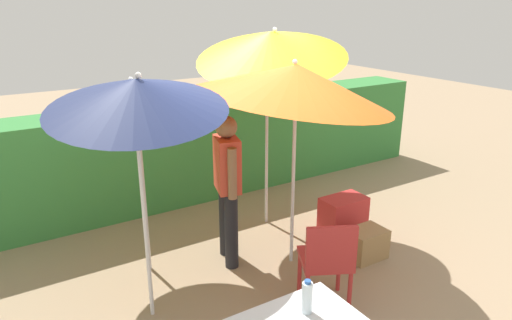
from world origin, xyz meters
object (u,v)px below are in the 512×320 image
Objects in this scene: chair_plastic at (327,259)px; umbrella_orange at (295,82)px; umbrella_rainbow at (271,45)px; person_vendor at (227,179)px; cooler_box at (343,216)px; bottle_water at (307,297)px; crate_cardboard at (366,244)px; umbrella_yellow at (137,95)px; umbrella_navy at (134,95)px.

umbrella_orange is at bearing 74.91° from chair_plastic.
umbrella_rainbow reaches higher than umbrella_orange.
umbrella_rainbow reaches higher than person_vendor.
chair_plastic reaches higher than cooler_box.
cooler_box is 2.65m from bottle_water.
bottle_water reaches higher than chair_plastic.
crate_cardboard is (0.42, -1.28, -2.03)m from umbrella_rainbow.
umbrella_yellow is 1.04× the size of umbrella_navy.
umbrella_navy reaches higher than bottle_water.
umbrella_rainbow is 1.43× the size of person_vendor.
cooler_box is at bearing -12.02° from umbrella_navy.
chair_plastic is at bearing -28.73° from umbrella_yellow.
umbrella_orange is 1.03× the size of umbrella_navy.
umbrella_yellow is 2.14m from chair_plastic.
cooler_box is at bearing -53.13° from umbrella_rainbow.
umbrella_orange is 1.20m from person_vendor.
umbrella_yellow is 1.53m from person_vendor.
umbrella_rainbow is at bearing 31.26° from person_vendor.
bottle_water is at bearing -145.81° from crate_cardboard.
umbrella_yellow is at bearing 110.02° from bottle_water.
umbrella_yellow is at bearing -152.27° from umbrella_rainbow.
umbrella_navy is at bearing 155.84° from umbrella_orange.
bottle_water is (-0.81, -0.74, 0.35)m from chair_plastic.
umbrella_rainbow reaches higher than chair_plastic.
person_vendor reaches higher than bottle_water.
umbrella_yellow is 2.95m from crate_cardboard.
chair_plastic is (-0.23, -0.85, -1.42)m from umbrella_orange.
umbrella_yellow reaches higher than bottle_water.
umbrella_orange is at bearing -24.16° from umbrella_navy.
cooler_box is 2.21× the size of bottle_water.
cooler_box is (0.56, -0.74, -1.96)m from umbrella_rainbow.
cooler_box is (1.43, -0.21, -0.70)m from person_vendor.
umbrella_rainbow is at bearing 70.81° from umbrella_orange.
umbrella_navy is at bearing -171.06° from umbrella_rainbow.
umbrella_orange is at bearing 56.81° from bottle_water.
person_vendor is at bearing -148.74° from umbrella_rainbow.
umbrella_navy is 2.88m from crate_cardboard.
chair_plastic is 1.68× the size of cooler_box.
bottle_water is at bearing -123.19° from umbrella_orange.
chair_plastic is 1.11m from crate_cardboard.
umbrella_navy is at bearing 154.38° from crate_cardboard.
umbrella_rainbow is 2.44m from crate_cardboard.
cooler_box is at bearing 9.25° from umbrella_orange.
umbrella_yellow is (-1.89, -0.99, -0.21)m from umbrella_rainbow.
bottle_water is at bearing -118.58° from umbrella_rainbow.
crate_cardboard is (0.95, 0.46, -0.35)m from chair_plastic.
umbrella_yellow reaches higher than umbrella_orange.
umbrella_navy is 4.14× the size of cooler_box.
umbrella_yellow is 9.48× the size of bottle_water.
umbrella_rainbow is 1.74m from umbrella_navy.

